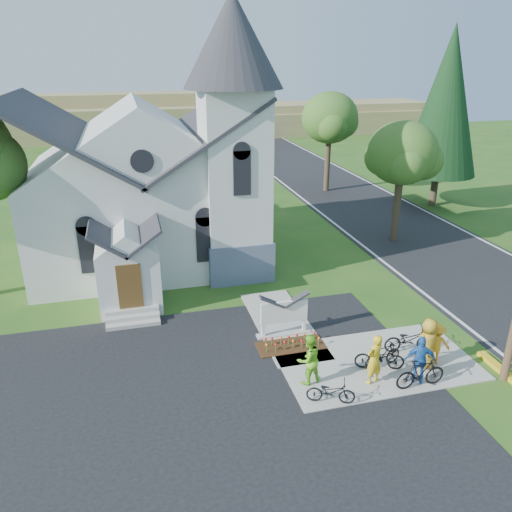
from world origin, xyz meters
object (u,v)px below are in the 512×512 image
object	(u,v)px
cyclist_2	(420,360)
bike_2	(380,357)
cyclist_0	(374,359)
cyclist_1	(308,359)
cyclist_4	(428,343)
church_sign	(284,312)
bike_0	(331,392)
bike_4	(409,339)
bike_1	(421,373)
bike_3	(383,355)
cyclist_3	(436,343)

from	to	relation	value
cyclist_2	bike_2	world-z (taller)	cyclist_2
cyclist_0	bike_2	world-z (taller)	cyclist_0
cyclist_0	cyclist_1	world-z (taller)	cyclist_0
cyclist_2	cyclist_4	distance (m)	1.08
church_sign	cyclist_0	distance (m)	4.25
bike_0	cyclist_2	distance (m)	3.33
church_sign	bike_4	xyz separation A→B (m)	(4.16, -2.35, -0.48)
bike_2	bike_1	bearing A→B (deg)	-128.31
cyclist_0	cyclist_1	xyz separation A→B (m)	(-2.14, 0.55, -0.00)
cyclist_0	bike_3	size ratio (longest dim) A/B	1.15
bike_0	cyclist_1	xyz separation A→B (m)	(-0.34, 1.19, 0.50)
bike_0	church_sign	bearing A→B (deg)	23.58
cyclist_1	cyclist_4	size ratio (longest dim) A/B	0.95
church_sign	cyclist_4	size ratio (longest dim) A/B	1.16
cyclist_3	bike_4	xyz separation A→B (m)	(-0.55, 0.86, -0.27)
cyclist_4	bike_3	bearing A→B (deg)	-29.49
bike_0	bike_4	distance (m)	4.48
cyclist_2	bike_4	distance (m)	1.97
cyclist_0	cyclist_2	distance (m)	1.54
church_sign	cyclist_2	world-z (taller)	cyclist_2
bike_0	bike_1	size ratio (longest dim) A/B	0.87
church_sign	cyclist_2	distance (m)	5.41
bike_2	cyclist_4	distance (m)	1.76
cyclist_4	bike_4	bearing A→B (deg)	-101.80
bike_1	cyclist_3	size ratio (longest dim) A/B	1.17
bike_1	cyclist_3	xyz separation A→B (m)	(1.32, 1.19, 0.23)
bike_3	bike_4	size ratio (longest dim) A/B	0.83
cyclist_1	bike_3	distance (m)	2.93
cyclist_0	cyclist_1	bearing A→B (deg)	-34.27
cyclist_1	bike_4	bearing A→B (deg)	177.37
cyclist_4	bike_4	distance (m)	1.14
cyclist_2	bike_2	bearing A→B (deg)	-29.02
cyclist_1	cyclist_3	size ratio (longest dim) A/B	1.18
bike_2	cyclist_3	distance (m)	2.17
bike_0	bike_3	bearing A→B (deg)	-40.31
bike_0	cyclist_2	xyz separation A→B (m)	(3.29, 0.25, 0.47)
bike_1	bike_2	distance (m)	1.54
church_sign	bike_2	world-z (taller)	church_sign
cyclist_1	bike_1	bearing A→B (deg)	147.51
cyclist_0	cyclist_1	size ratio (longest dim) A/B	1.00
church_sign	bike_1	bearing A→B (deg)	-52.43
bike_1	bike_3	size ratio (longest dim) A/B	1.14
church_sign	cyclist_2	xyz separation A→B (m)	(3.47, -4.15, -0.10)
bike_4	bike_0	bearing A→B (deg)	125.35
cyclist_1	cyclist_4	bearing A→B (deg)	163.74
church_sign	bike_4	bearing A→B (deg)	-29.41
cyclist_3	bike_1	bearing A→B (deg)	62.69
cyclist_2	bike_3	xyz separation A→B (m)	(-0.74, 1.13, -0.40)
cyclist_0	cyclist_2	xyz separation A→B (m)	(1.49, -0.39, -0.03)
church_sign	bike_1	world-z (taller)	church_sign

